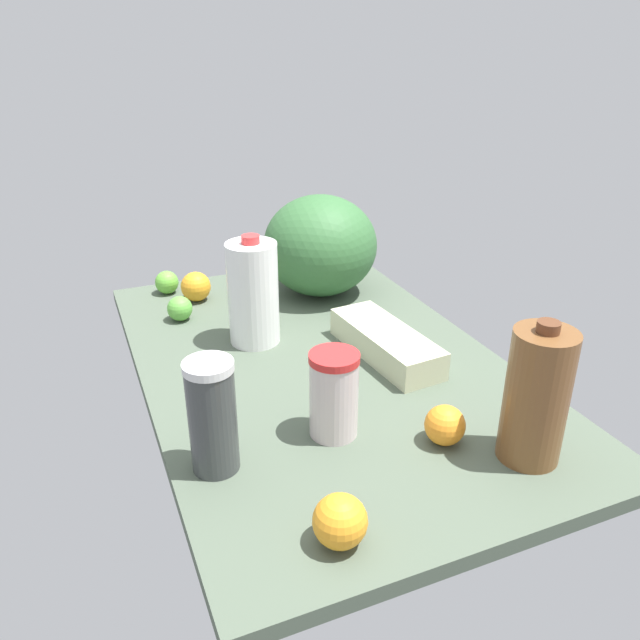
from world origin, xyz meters
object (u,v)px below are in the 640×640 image
at_px(tumbler_cup, 334,394).
at_px(egg_carton, 386,343).
at_px(chocolate_milk_jug, 536,396).
at_px(shaker_bottle, 212,416).
at_px(watermelon, 320,246).
at_px(lime_near_front, 167,282).
at_px(orange_by_jug, 445,425).
at_px(lime_loose, 180,309).
at_px(orange_beside_bowl, 340,521).
at_px(milk_jug, 253,293).
at_px(orange_far_back, 196,287).

distance_m(tumbler_cup, egg_carton, 0.32).
relative_size(chocolate_milk_jug, egg_carton, 0.82).
distance_m(shaker_bottle, egg_carton, 0.51).
relative_size(watermelon, lime_near_front, 4.80).
distance_m(orange_by_jug, lime_loose, 0.77).
bearing_deg(lime_loose, orange_beside_bowl, 4.13).
xyz_separation_m(tumbler_cup, lime_loose, (-0.59, -0.16, -0.05)).
bearing_deg(milk_jug, shaker_bottle, -25.36).
distance_m(milk_jug, orange_by_jug, 0.55).
height_order(orange_by_jug, lime_loose, orange_by_jug).
xyz_separation_m(orange_far_back, lime_loose, (0.11, -0.07, -0.01)).
bearing_deg(shaker_bottle, lime_loose, 174.31).
distance_m(shaker_bottle, tumbler_cup, 0.22).
bearing_deg(milk_jug, egg_carton, 53.53).
bearing_deg(orange_far_back, orange_by_jug, 18.27).
bearing_deg(chocolate_milk_jug, orange_beside_bowl, -81.27).
bearing_deg(lime_near_front, orange_far_back, 37.90).
bearing_deg(watermelon, chocolate_milk_jug, 3.17).
bearing_deg(shaker_bottle, orange_beside_bowl, 27.14).
bearing_deg(chocolate_milk_jug, shaker_bottle, -109.47).
xyz_separation_m(tumbler_cup, orange_beside_bowl, (0.25, -0.10, -0.04)).
height_order(chocolate_milk_jug, egg_carton, chocolate_milk_jug).
xyz_separation_m(tumbler_cup, egg_carton, (-0.23, 0.23, -0.05)).
height_order(milk_jug, orange_beside_bowl, milk_jug).
bearing_deg(watermelon, milk_jug, -49.90).
bearing_deg(egg_carton, shaker_bottle, -67.10).
bearing_deg(orange_beside_bowl, chocolate_milk_jug, 98.73).
xyz_separation_m(milk_jug, tumbler_cup, (0.41, 0.02, -0.04)).
bearing_deg(orange_far_back, orange_beside_bowl, -0.27).
distance_m(orange_far_back, orange_by_jug, 0.84).
relative_size(milk_jug, orange_beside_bowl, 3.24).
bearing_deg(chocolate_milk_jug, egg_carton, -172.67).
relative_size(orange_far_back, orange_beside_bowl, 1.00).
bearing_deg(tumbler_cup, shaker_bottle, -86.63).
xyz_separation_m(egg_carton, orange_by_jug, (0.33, -0.06, 0.00)).
bearing_deg(egg_carton, orange_beside_bowl, -39.72).
height_order(milk_jug, orange_far_back, milk_jug).
height_order(egg_carton, lime_near_front, same).
bearing_deg(watermelon, shaker_bottle, -35.59).
height_order(shaker_bottle, lime_near_front, shaker_bottle).
bearing_deg(milk_jug, orange_by_jug, 20.40).
xyz_separation_m(shaker_bottle, tumbler_cup, (-0.01, 0.22, -0.02)).
height_order(chocolate_milk_jug, orange_beside_bowl, chocolate_milk_jug).
distance_m(chocolate_milk_jug, egg_carton, 0.43).
xyz_separation_m(chocolate_milk_jug, orange_far_back, (-0.89, -0.38, -0.08)).
height_order(watermelon, orange_by_jug, watermelon).
bearing_deg(lime_near_front, orange_by_jug, 20.38).
bearing_deg(shaker_bottle, tumbler_cup, 93.37).
bearing_deg(lime_loose, lime_near_front, 179.49).
height_order(milk_jug, watermelon, watermelon).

